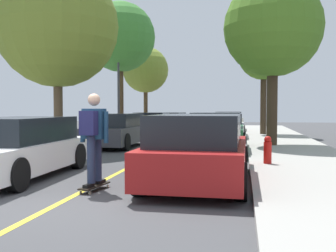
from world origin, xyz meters
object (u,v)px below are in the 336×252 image
at_px(parked_car_left_nearest, 18,147).
at_px(streetlamp, 118,78).
at_px(parked_car_left_near, 116,131).
at_px(fire_hydrant, 268,150).
at_px(parked_car_left_far, 152,124).
at_px(street_tree_left_nearest, 57,26).
at_px(parked_car_right_farthest, 229,122).
at_px(street_tree_right_nearest, 273,28).
at_px(street_tree_left_near, 120,37).
at_px(skateboarder, 93,133).
at_px(street_tree_right_near, 264,55).
at_px(skateboard, 95,186).
at_px(parked_car_left_farthest, 171,121).
at_px(parked_car_right_nearest, 199,149).
at_px(parked_car_right_near, 217,133).
at_px(street_tree_left_far, 146,70).
at_px(parked_car_right_far, 225,126).

height_order(parked_car_left_nearest, streetlamp, streetlamp).
distance_m(parked_car_left_near, fire_hydrant, 7.39).
relative_size(parked_car_left_far, street_tree_left_nearest, 0.61).
bearing_deg(parked_car_right_farthest, street_tree_right_nearest, -79.30).
bearing_deg(street_tree_left_nearest, parked_car_left_near, 27.62).
xyz_separation_m(parked_car_right_farthest, street_tree_left_near, (-6.03, -4.09, 4.93)).
bearing_deg(fire_hydrant, street_tree_right_nearest, 85.05).
xyz_separation_m(parked_car_right_farthest, streetlamp, (-5.81, -5.19, 2.55)).
bearing_deg(skateboarder, fire_hydrant, 45.30).
height_order(street_tree_right_nearest, street_tree_right_near, street_tree_right_nearest).
xyz_separation_m(parked_car_left_near, fire_hydrant, (5.56, -4.87, -0.17)).
distance_m(parked_car_left_far, skateboard, 14.75).
distance_m(parked_car_left_near, street_tree_right_near, 10.19).
distance_m(parked_car_left_farthest, parked_car_right_nearest, 19.96).
height_order(parked_car_right_near, skateboard, parked_car_right_near).
bearing_deg(skateboard, parked_car_left_nearest, 153.82).
height_order(street_tree_right_nearest, fire_hydrant, street_tree_right_nearest).
distance_m(parked_car_right_near, street_tree_left_nearest, 7.22).
distance_m(street_tree_left_near, street_tree_left_far, 6.15).
distance_m(parked_car_left_nearest, skateboarder, 2.53).
xyz_separation_m(parked_car_left_near, streetlamp, (-1.75, 5.81, 2.55)).
bearing_deg(street_tree_right_nearest, parked_car_right_nearest, -104.38).
relative_size(parked_car_right_farthest, street_tree_right_nearest, 0.65).
relative_size(fire_hydrant, skateboard, 0.81).
height_order(parked_car_left_far, parked_car_right_farthest, parked_car_right_farthest).
xyz_separation_m(parked_car_right_far, street_tree_right_nearest, (1.97, -4.40, 3.93)).
distance_m(street_tree_left_nearest, fire_hydrant, 9.41).
bearing_deg(parked_car_right_near, street_tree_left_near, 126.11).
height_order(street_tree_left_near, skateboard, street_tree_left_near).
bearing_deg(parked_car_right_nearest, parked_car_right_far, 90.00).
distance_m(parked_car_left_far, streetlamp, 3.15).
bearing_deg(parked_car_right_near, parked_car_left_nearest, -125.27).
relative_size(parked_car_left_far, parked_car_left_farthest, 0.96).
xyz_separation_m(parked_car_right_nearest, street_tree_right_near, (1.97, 14.41, 3.76)).
relative_size(street_tree_right_nearest, skateboard, 7.34).
relative_size(street_tree_right_nearest, skateboarder, 3.71).
relative_size(street_tree_right_near, skateboard, 6.69).
bearing_deg(parked_car_right_farthest, streetlamp, -138.25).
bearing_deg(skateboard, parked_car_right_nearest, 30.60).
height_order(street_tree_left_nearest, skateboarder, street_tree_left_nearest).
bearing_deg(parked_car_right_farthest, parked_car_left_farthest, 160.61).
height_order(parked_car_left_near, streetlamp, streetlamp).
xyz_separation_m(parked_car_left_nearest, parked_car_right_farthest, (4.06, 18.11, -0.00)).
xyz_separation_m(parked_car_left_far, skateboard, (2.23, -14.57, -0.56)).
distance_m(parked_car_right_nearest, street_tree_right_near, 15.02).
bearing_deg(skateboard, street_tree_left_far, 101.24).
height_order(street_tree_left_nearest, street_tree_left_far, street_tree_left_nearest).
bearing_deg(streetlamp, skateboard, -74.16).
distance_m(parked_car_left_nearest, parked_car_right_far, 12.75).
relative_size(parked_car_left_nearest, parked_car_right_far, 0.96).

